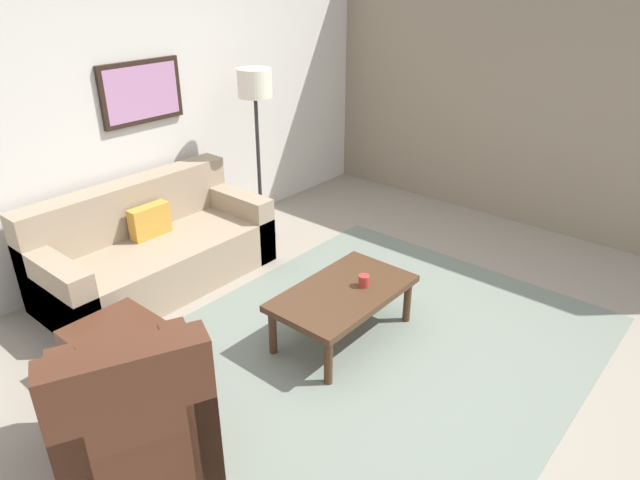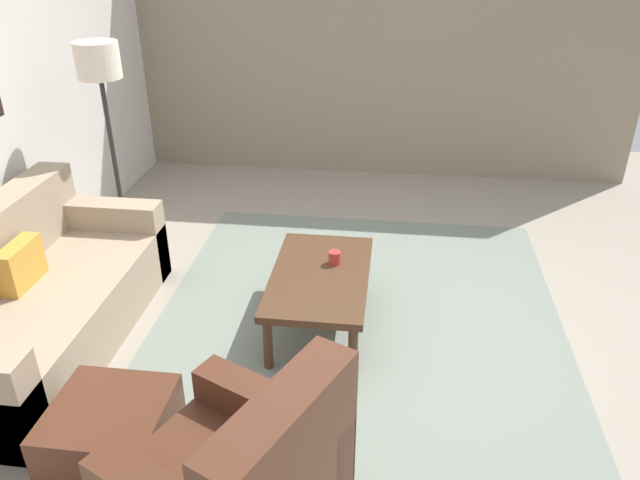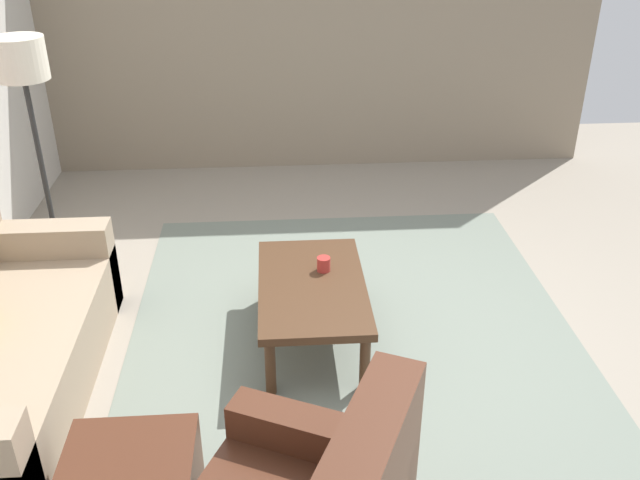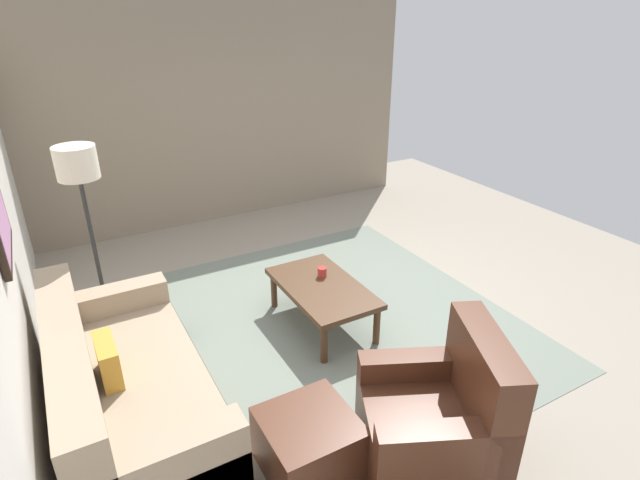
# 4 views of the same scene
# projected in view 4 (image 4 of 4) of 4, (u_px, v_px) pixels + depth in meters

# --- Properties ---
(ground_plane) EXTENTS (8.00, 8.00, 0.00)m
(ground_plane) POSITION_uv_depth(u_px,v_px,m) (347.00, 316.00, 4.79)
(ground_plane) COLOR gray
(stone_feature_panel) EXTENTS (0.12, 5.20, 2.80)m
(stone_feature_panel) POSITION_uv_depth(u_px,v_px,m) (227.00, 114.00, 6.57)
(stone_feature_panel) COLOR gray
(stone_feature_panel) RESTS_ON ground_plane
(area_rug) EXTENTS (3.43, 2.80, 0.01)m
(area_rug) POSITION_uv_depth(u_px,v_px,m) (347.00, 316.00, 4.79)
(area_rug) COLOR slate
(area_rug) RESTS_ON ground_plane
(couch_main) EXTENTS (2.00, 0.92, 0.88)m
(couch_main) POSITION_uv_depth(u_px,v_px,m) (119.00, 394.00, 3.41)
(couch_main) COLOR gray
(couch_main) RESTS_ON ground_plane
(armchair_leather) EXTENTS (1.06, 1.06, 0.95)m
(armchair_leather) POSITION_uv_depth(u_px,v_px,m) (440.00, 424.00, 3.16)
(armchair_leather) COLOR #4C2819
(armchair_leather) RESTS_ON ground_plane
(ottoman) EXTENTS (0.56, 0.56, 0.40)m
(ottoman) POSITION_uv_depth(u_px,v_px,m) (309.00, 444.00, 3.15)
(ottoman) COLOR #4C2819
(ottoman) RESTS_ON ground_plane
(coffee_table) EXTENTS (1.10, 0.64, 0.41)m
(coffee_table) POSITION_uv_depth(u_px,v_px,m) (322.00, 290.00, 4.54)
(coffee_table) COLOR #472D1C
(coffee_table) RESTS_ON ground_plane
(cup) EXTENTS (0.08, 0.08, 0.09)m
(cup) POSITION_uv_depth(u_px,v_px,m) (322.00, 272.00, 4.65)
(cup) COLOR #B2332D
(cup) RESTS_ON coffee_table
(lamp_standing) EXTENTS (0.32, 0.32, 1.71)m
(lamp_standing) POSITION_uv_depth(u_px,v_px,m) (81.00, 183.00, 3.98)
(lamp_standing) COLOR black
(lamp_standing) RESTS_ON ground_plane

